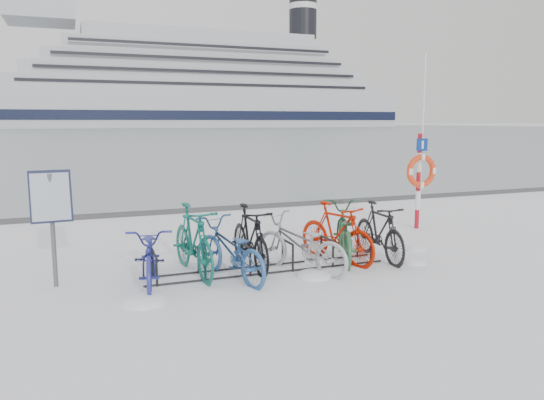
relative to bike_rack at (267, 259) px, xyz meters
name	(u,v)px	position (x,y,z in m)	size (l,w,h in m)	color
ground	(267,270)	(0.00, 0.00, -0.18)	(900.00, 900.00, 0.00)	white
ice_sheet	(79,130)	(0.00, 155.00, -0.17)	(400.00, 298.00, 0.02)	#9AA6AE
quay_edge	(190,210)	(0.00, 5.90, -0.13)	(400.00, 0.25, 0.10)	#3F3F42
bike_rack	(267,259)	(0.00, 0.00, 0.00)	(4.00, 0.48, 0.46)	black
info_board	(51,204)	(-3.18, 0.28, 1.05)	(0.58, 0.26, 1.71)	#595B5E
lifebuoy_station	(421,171)	(4.34, 1.92, 1.12)	(0.74, 0.22, 3.86)	#AA0D1B
cruise_ferry	(199,91)	(44.63, 195.02, 13.73)	(155.40, 29.27, 51.06)	silver
bike_0	(150,253)	(-1.86, -0.07, 0.29)	(0.63, 1.80, 0.95)	navy
bike_1	(193,239)	(-1.16, 0.23, 0.39)	(0.53, 1.89, 1.14)	#105E50
bike_2	(230,248)	(-0.68, -0.21, 0.30)	(0.63, 1.82, 0.95)	#295290
bike_3	(250,236)	(-0.21, 0.24, 0.35)	(0.50, 1.78, 1.07)	black
bike_4	(300,242)	(0.48, -0.23, 0.30)	(0.63, 1.82, 0.96)	#9CA0A4
bike_5	(336,231)	(1.32, 0.13, 0.34)	(0.49, 1.75, 1.05)	#BB1A03
bike_6	(344,230)	(1.52, 0.23, 0.33)	(0.68, 1.95, 1.02)	#2C5C3A
bike_7	(379,230)	(2.09, 0.00, 0.34)	(0.49, 1.72, 1.03)	black
snow_drifts	(281,275)	(0.11, -0.36, -0.18)	(5.67, 1.95, 0.22)	white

